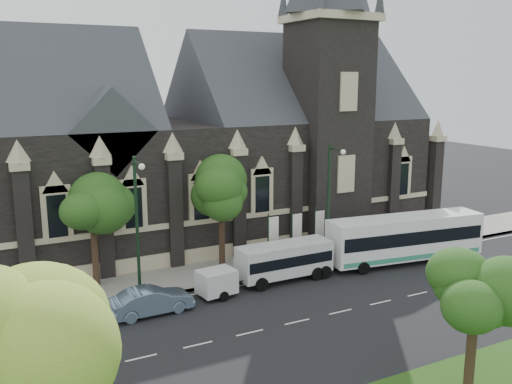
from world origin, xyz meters
TOP-DOWN VIEW (x-y plane):
  - ground at (0.00, 0.00)m, footprint 160.00×160.00m
  - sidewalk at (0.00, 9.50)m, footprint 80.00×5.00m
  - museum at (5.12, 18.78)m, footprint 40.00×17.70m
  - tree_park_near at (-11.77, -8.77)m, footprint 4.42×4.42m
  - tree_park_east at (6.18, -9.32)m, footprint 3.40×3.40m
  - tree_walk_right at (3.21, 10.71)m, footprint 4.08×4.08m
  - tree_walk_left at (-5.80, 10.70)m, footprint 3.91×3.91m
  - street_lamp_near at (10.00, 7.09)m, footprint 0.36×1.88m
  - street_lamp_mid at (-4.00, 7.09)m, footprint 0.36×1.88m
  - banner_flag_left at (6.29, 9.00)m, footprint 0.90×0.10m
  - banner_flag_center at (8.29, 9.00)m, footprint 0.90×0.10m
  - banner_flag_right at (10.29, 9.00)m, footprint 0.90×0.10m
  - tour_coach at (15.56, 5.21)m, footprint 12.30×4.09m
  - shuttle_bus at (5.71, 6.09)m, footprint 6.65×2.40m
  - box_trailer at (0.40, 5.46)m, footprint 3.37×1.99m
  - sedan at (-4.00, 4.85)m, footprint 4.92×1.92m

SIDE VIEW (x-z plane):
  - ground at x=0.00m, z-range 0.00..0.00m
  - sidewalk at x=0.00m, z-range 0.00..0.15m
  - sedan at x=-4.00m, z-range 0.00..1.60m
  - box_trailer at x=0.40m, z-range 0.12..1.87m
  - shuttle_bus at x=5.71m, z-range 0.21..2.77m
  - tour_coach at x=15.56m, z-range 0.16..3.68m
  - banner_flag_left at x=6.29m, z-range 0.38..4.38m
  - banner_flag_center at x=8.29m, z-range 0.38..4.38m
  - banner_flag_right at x=10.29m, z-range 0.38..4.38m
  - tree_park_east at x=6.18m, z-range 1.48..7.76m
  - street_lamp_near at x=10.00m, z-range 0.61..9.61m
  - street_lamp_mid at x=-4.00m, z-range 0.61..9.61m
  - tree_walk_left at x=-5.80m, z-range 1.91..9.55m
  - tree_walk_right at x=3.21m, z-range 1.92..9.72m
  - tree_park_near at x=-11.77m, z-range 2.14..10.70m
  - museum at x=5.12m, z-range -6.78..23.12m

